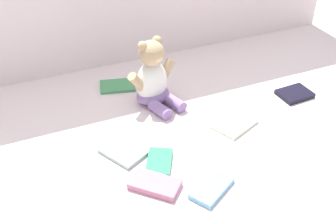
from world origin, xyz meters
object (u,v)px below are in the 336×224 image
(book_case_4, at_px, (123,152))
(book_case_7, at_px, (159,162))
(book_case_2, at_px, (212,188))
(book_case_3, at_px, (117,86))
(book_case_6, at_px, (295,94))
(teddy_bear, at_px, (153,80))
(book_case_8, at_px, (234,123))
(book_case_0, at_px, (155,185))

(book_case_4, xyz_separation_m, book_case_7, (0.08, -0.08, 0.00))
(book_case_2, distance_m, book_case_3, 0.58)
(book_case_6, bearing_deg, book_case_2, -62.01)
(teddy_bear, bearing_deg, book_case_8, -67.86)
(book_case_0, bearing_deg, book_case_8, -20.27)
(teddy_bear, height_order, book_case_7, teddy_bear)
(teddy_bear, distance_m, book_case_0, 0.41)
(book_case_0, bearing_deg, book_case_4, 56.74)
(book_case_3, distance_m, book_case_8, 0.44)
(book_case_7, height_order, book_case_8, book_case_8)
(teddy_bear, bearing_deg, book_case_2, -109.13)
(book_case_8, bearing_deg, book_case_6, -100.19)
(book_case_4, bearing_deg, book_case_8, -28.64)
(book_case_0, bearing_deg, book_case_7, 15.58)
(book_case_0, relative_size, book_case_7, 1.18)
(teddy_bear, relative_size, book_case_4, 1.86)
(book_case_0, distance_m, book_case_7, 0.09)
(book_case_4, bearing_deg, book_case_7, -72.61)
(book_case_2, relative_size, book_case_6, 1.13)
(book_case_0, xyz_separation_m, book_case_4, (-0.03, 0.16, -0.00))
(book_case_2, distance_m, book_case_4, 0.28)
(book_case_6, distance_m, book_case_7, 0.57)
(book_case_0, xyz_separation_m, book_case_3, (0.06, 0.51, -0.00))
(teddy_bear, distance_m, book_case_7, 0.32)
(book_case_0, height_order, book_case_3, book_case_0)
(book_case_2, xyz_separation_m, book_case_4, (-0.16, 0.23, -0.00))
(book_case_4, bearing_deg, book_case_2, -81.49)
(teddy_bear, distance_m, book_case_3, 0.18)
(book_case_4, distance_m, book_case_6, 0.64)
(book_case_8, bearing_deg, book_case_0, 91.74)
(book_case_6, distance_m, book_case_8, 0.28)
(teddy_bear, xyz_separation_m, book_case_3, (-0.08, 0.13, -0.08))
(book_case_3, distance_m, book_case_4, 0.36)
(book_case_4, relative_size, book_case_8, 0.97)
(book_case_6, bearing_deg, book_case_3, -121.53)
(book_case_8, bearing_deg, teddy_bear, 16.23)
(book_case_6, bearing_deg, book_case_0, -73.30)
(book_case_0, xyz_separation_m, book_case_8, (0.33, 0.15, -0.00))
(book_case_2, height_order, book_case_7, book_case_2)
(book_case_2, relative_size, book_case_3, 1.02)
(book_case_0, relative_size, book_case_6, 1.18)
(teddy_bear, height_order, book_case_0, teddy_bear)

